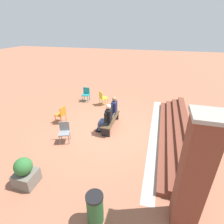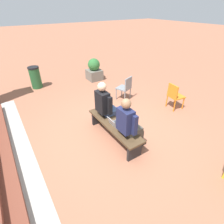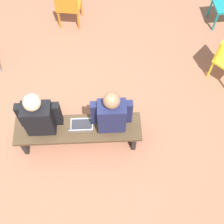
{
  "view_description": "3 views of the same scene",
  "coord_description": "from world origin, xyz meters",
  "px_view_note": "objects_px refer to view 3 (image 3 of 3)",
  "views": [
    {
      "loc": [
        6.58,
        1.96,
        4.32
      ],
      "look_at": [
        0.0,
        0.16,
        0.93
      ],
      "focal_mm": 28.0,
      "sensor_mm": 36.0,
      "label": 1
    },
    {
      "loc": [
        -3.1,
        1.96,
        2.93
      ],
      "look_at": [
        0.03,
        -0.11,
        0.59
      ],
      "focal_mm": 28.0,
      "sensor_mm": 36.0,
      "label": 2
    },
    {
      "loc": [
        -0.66,
        1.96,
        4.42
      ],
      "look_at": [
        -0.75,
        -0.06,
        0.74
      ],
      "focal_mm": 50.0,
      "sensor_mm": 36.0,
      "label": 3
    }
  ],
  "objects_px": {
    "laptop": "(81,127)",
    "plastic_chair_far_right": "(68,5)",
    "person_adult": "(41,116)",
    "person_student": "(111,113)",
    "bench": "(78,131)"
  },
  "relations": [
    {
      "from": "person_adult",
      "to": "bench",
      "type": "bearing_deg",
      "value": 171.46
    },
    {
      "from": "bench",
      "to": "laptop",
      "type": "xyz_separation_m",
      "value": [
        -0.06,
        0.01,
        0.15
      ]
    },
    {
      "from": "bench",
      "to": "plastic_chair_far_right",
      "type": "bearing_deg",
      "value": -85.38
    },
    {
      "from": "bench",
      "to": "person_student",
      "type": "bearing_deg",
      "value": -171.94
    },
    {
      "from": "laptop",
      "to": "person_student",
      "type": "bearing_deg",
      "value": -169.29
    },
    {
      "from": "bench",
      "to": "person_student",
      "type": "xyz_separation_m",
      "value": [
        -0.48,
        -0.07,
        0.37
      ]
    },
    {
      "from": "person_adult",
      "to": "person_student",
      "type": "bearing_deg",
      "value": 179.92
    },
    {
      "from": "plastic_chair_far_right",
      "to": "bench",
      "type": "bearing_deg",
      "value": 94.62
    },
    {
      "from": "person_student",
      "to": "person_adult",
      "type": "distance_m",
      "value": 0.94
    },
    {
      "from": "person_student",
      "to": "plastic_chair_far_right",
      "type": "relative_size",
      "value": 1.61
    },
    {
      "from": "laptop",
      "to": "person_adult",
      "type": "bearing_deg",
      "value": -8.92
    },
    {
      "from": "person_adult",
      "to": "plastic_chair_far_right",
      "type": "bearing_deg",
      "value": -96.37
    },
    {
      "from": "laptop",
      "to": "plastic_chair_far_right",
      "type": "distance_m",
      "value": 2.46
    },
    {
      "from": "laptop",
      "to": "plastic_chair_far_right",
      "type": "bearing_deg",
      "value": -84.09
    },
    {
      "from": "plastic_chair_far_right",
      "to": "person_student",
      "type": "bearing_deg",
      "value": 105.93
    }
  ]
}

